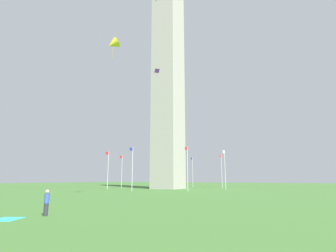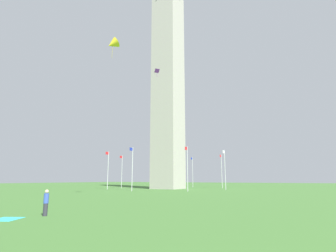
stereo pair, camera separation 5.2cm
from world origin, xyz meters
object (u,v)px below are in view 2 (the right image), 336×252
object	(u,v)px
kite_purple_diamond	(157,71)
flagpole_se	(222,170)
flagpole_e	(225,168)
obelisk_monument	(168,74)
flagpole_s	(193,171)
person_blue_shirt	(46,203)
flagpole_w	(122,170)
flagpole_sw	(155,171)
flagpole_n	(132,167)
flagpole_ne	(187,167)
kite_yellow_delta	(113,44)
flagpole_nw	(108,169)
picnic_blanket_near_first_person	(7,219)

from	to	relation	value
kite_purple_diamond	flagpole_se	bearing A→B (deg)	157.03
flagpole_e	obelisk_monument	bearing A→B (deg)	-90.21
flagpole_e	flagpole_se	size ratio (longest dim) A/B	1.00
flagpole_s	person_blue_shirt	xyz separation A→B (m)	(62.95, 18.20, -4.02)
obelisk_monument	flagpole_w	bearing A→B (deg)	-89.79
flagpole_s	flagpole_sw	world-z (taller)	same
flagpole_se	person_blue_shirt	world-z (taller)	flagpole_se
flagpole_w	person_blue_shirt	distance (m)	58.51
flagpole_n	flagpole_ne	distance (m)	11.35
person_blue_shirt	kite_yellow_delta	xyz separation A→B (m)	(-14.47, -7.89, 20.09)
flagpole_n	flagpole_sw	xyz separation A→B (m)	(-25.32, -10.49, 0.00)
person_blue_shirt	flagpole_n	bearing A→B (deg)	2.60
flagpole_nw	kite_purple_diamond	xyz separation A→B (m)	(-1.43, 12.69, 22.57)
obelisk_monument	flagpole_sw	bearing A→B (deg)	-134.85
flagpole_w	picnic_blanket_near_first_person	xyz separation A→B (m)	(50.22, 32.33, -4.85)
flagpole_ne	flagpole_e	bearing A→B (deg)	157.50
obelisk_monument	flagpole_ne	distance (m)	29.51
flagpole_e	flagpole_n	bearing A→B (deg)	-45.00
flagpole_nw	kite_purple_diamond	size ratio (longest dim) A/B	4.77
flagpole_s	flagpole_nw	size ratio (longest dim) A/B	1.00
flagpole_se	flagpole_s	bearing A→B (deg)	-112.50
flagpole_n	kite_yellow_delta	size ratio (longest dim) A/B	2.90
flagpole_w	kite_purple_diamond	xyz separation A→B (m)	(9.06, 17.03, 22.57)
flagpole_w	flagpole_e	bearing A→B (deg)	90.00
flagpole_n	kite_yellow_delta	distance (m)	26.81
flagpole_s	kite_purple_diamond	world-z (taller)	kite_purple_diamond
flagpole_n	flagpole_nw	size ratio (longest dim) A/B	1.00
flagpole_s	picnic_blanket_near_first_person	bearing A→B (deg)	15.06
flagpole_ne	flagpole_w	bearing A→B (deg)	-112.50
flagpole_s	flagpole_sw	distance (m)	11.35
flagpole_w	kite_yellow_delta	xyz separation A→B (m)	(33.65, 25.15, 16.07)
flagpole_s	kite_yellow_delta	world-z (taller)	kite_yellow_delta
flagpole_se	picnic_blanket_near_first_person	size ratio (longest dim) A/B	4.95
flagpole_e	flagpole_s	xyz separation A→B (m)	(-14.83, -14.83, 0.00)
kite_yellow_delta	picnic_blanket_near_first_person	bearing A→B (deg)	23.44
flagpole_e	person_blue_shirt	size ratio (longest dim) A/B	5.29
kite_purple_diamond	picnic_blanket_near_first_person	size ratio (longest dim) A/B	1.04
flagpole_ne	flagpole_se	world-z (taller)	same
obelisk_monument	flagpole_e	size ratio (longest dim) A/B	6.81
flagpole_n	picnic_blanket_near_first_person	world-z (taller)	flagpole_n
flagpole_e	person_blue_shirt	distance (m)	48.41
flagpole_se	picnic_blanket_near_first_person	world-z (taller)	flagpole_se
flagpole_e	flagpole_se	world-z (taller)	same
flagpole_e	kite_yellow_delta	bearing A→B (deg)	-7.64
flagpole_ne	flagpole_w	world-z (taller)	same
kite_purple_diamond	picnic_blanket_near_first_person	world-z (taller)	kite_purple_diamond
picnic_blanket_near_first_person	kite_purple_diamond	bearing A→B (deg)	-159.62
obelisk_monument	kite_purple_diamond	size ratio (longest dim) A/B	32.48
flagpole_s	person_blue_shirt	size ratio (longest dim) A/B	5.29
flagpole_w	flagpole_nw	bearing A→B (deg)	22.50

